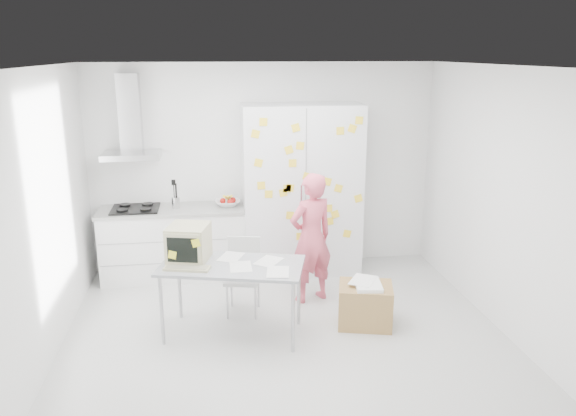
{
  "coord_description": "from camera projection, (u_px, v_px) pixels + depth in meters",
  "views": [
    {
      "loc": [
        -0.72,
        -5.24,
        2.84
      ],
      "look_at": [
        0.15,
        0.78,
        1.12
      ],
      "focal_mm": 35.0,
      "sensor_mm": 36.0,
      "label": 1
    }
  ],
  "objects": [
    {
      "name": "floor",
      "position": [
        285.0,
        333.0,
        5.87
      ],
      "size": [
        4.5,
        4.0,
        0.02
      ],
      "primitive_type": "cube",
      "color": "silver",
      "rests_on": "ground"
    },
    {
      "name": "chair",
      "position": [
        243.0,
        271.0,
        6.23
      ],
      "size": [
        0.45,
        0.45,
        0.84
      ],
      "rotation": [
        0.0,
        0.0,
        -0.19
      ],
      "color": "silver",
      "rests_on": "ground"
    },
    {
      "name": "counter_run",
      "position": [
        174.0,
        242.0,
        7.19
      ],
      "size": [
        1.84,
        0.63,
        1.28
      ],
      "color": "white",
      "rests_on": "ground"
    },
    {
      "name": "ceiling",
      "position": [
        284.0,
        66.0,
        5.13
      ],
      "size": [
        4.5,
        4.0,
        0.02
      ],
      "primitive_type": "cube",
      "color": "white",
      "rests_on": "walls"
    },
    {
      "name": "cardboard_box",
      "position": [
        365.0,
        304.0,
        5.97
      ],
      "size": [
        0.65,
        0.57,
        0.49
      ],
      "rotation": [
        0.0,
        0.0,
        -0.25
      ],
      "color": "#A57F47",
      "rests_on": "ground"
    },
    {
      "name": "desk",
      "position": [
        204.0,
        253.0,
        5.67
      ],
      "size": [
        1.56,
        1.05,
        1.13
      ],
      "rotation": [
        0.0,
        0.0,
        -0.26
      ],
      "color": "#95999F",
      "rests_on": "ground"
    },
    {
      "name": "person",
      "position": [
        311.0,
        238.0,
        6.43
      ],
      "size": [
        0.65,
        0.55,
        1.53
      ],
      "primitive_type": "imported",
      "rotation": [
        0.0,
        0.0,
        3.53
      ],
      "color": "#DA556A",
      "rests_on": "ground"
    },
    {
      "name": "range_hood",
      "position": [
        130.0,
        125.0,
        6.85
      ],
      "size": [
        0.7,
        0.48,
        1.01
      ],
      "color": "silver",
      "rests_on": "walls"
    },
    {
      "name": "tall_cabinet",
      "position": [
        301.0,
        190.0,
        7.22
      ],
      "size": [
        1.5,
        0.68,
        2.2
      ],
      "color": "silver",
      "rests_on": "ground"
    },
    {
      "name": "walls",
      "position": [
        276.0,
        190.0,
        6.18
      ],
      "size": [
        4.52,
        4.01,
        2.7
      ],
      "color": "white",
      "rests_on": "ground"
    }
  ]
}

